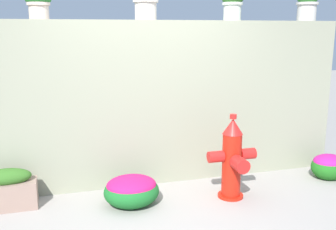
{
  "coord_description": "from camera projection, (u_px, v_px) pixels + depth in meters",
  "views": [
    {
      "loc": [
        -1.02,
        -3.48,
        1.89
      ],
      "look_at": [
        0.25,
        0.93,
        0.88
      ],
      "focal_mm": 41.99,
      "sensor_mm": 36.0,
      "label": 1
    }
  ],
  "objects": [
    {
      "name": "ground_plane",
      "position": [
        170.0,
        221.0,
        3.95
      ],
      "size": [
        24.0,
        24.0,
        0.0
      ],
      "primitive_type": "plane",
      "color": "gray"
    },
    {
      "name": "fire_hydrant",
      "position": [
        232.0,
        160.0,
        4.41
      ],
      "size": [
        0.56,
        0.45,
        0.97
      ],
      "color": "red",
      "rests_on": "ground"
    },
    {
      "name": "flower_bush_right",
      "position": [
        329.0,
        165.0,
        5.06
      ],
      "size": [
        0.46,
        0.41,
        0.33
      ],
      "color": "#1C6119",
      "rests_on": "ground"
    },
    {
      "name": "stone_wall",
      "position": [
        144.0,
        104.0,
        4.8
      ],
      "size": [
        5.12,
        0.29,
        1.99
      ],
      "primitive_type": "cube",
      "color": "gray",
      "rests_on": "ground"
    },
    {
      "name": "potted_plant_2",
      "position": [
        146.0,
        0.0,
        4.58
      ],
      "size": [
        0.3,
        0.3,
        0.42
      ],
      "color": "beige",
      "rests_on": "stone_wall"
    },
    {
      "name": "planter_box",
      "position": [
        7.0,
        190.0,
        4.19
      ],
      "size": [
        0.6,
        0.27,
        0.45
      ],
      "color": "gray",
      "rests_on": "ground"
    },
    {
      "name": "flower_bush_left",
      "position": [
        131.0,
        190.0,
        4.29
      ],
      "size": [
        0.61,
        0.55,
        0.33
      ],
      "color": "#196325",
      "rests_on": "ground"
    }
  ]
}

